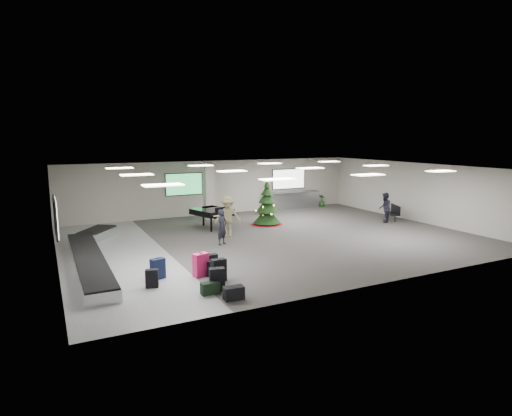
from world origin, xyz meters
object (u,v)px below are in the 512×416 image
bench (393,212)px  potted_plant_left (261,208)px  grand_piano (213,212)px  potted_plant_right (322,201)px  traveler_a (222,227)px  traveler_b (228,216)px  pink_suitcase (201,265)px  christmas_tree (267,209)px  traveler_bench (385,208)px  baggage_carousel (91,254)px  service_counter (291,200)px

bench → potted_plant_left: size_ratio=1.95×
grand_piano → potted_plant_right: grand_piano is taller
traveler_a → traveler_b: bearing=29.0°
pink_suitcase → christmas_tree: 8.93m
traveler_a → potted_plant_right: traveler_a is taller
bench → potted_plant_left: bench is taller
traveler_bench → potted_plant_left: bearing=-89.7°
pink_suitcase → christmas_tree: christmas_tree is taller
christmas_tree → potted_plant_right: 7.12m
bench → traveler_a: size_ratio=0.93×
grand_piano → traveler_a: traveler_a is taller
baggage_carousel → christmas_tree: size_ratio=3.96×
traveler_b → service_counter: bearing=68.0°
traveler_b → grand_piano: bearing=117.9°
traveler_bench → christmas_tree: bearing=-65.0°
grand_piano → traveler_a: size_ratio=1.54×
pink_suitcase → traveler_bench: traveler_bench is taller
service_counter → christmas_tree: size_ratio=1.65×
pink_suitcase → potted_plant_left: size_ratio=1.10×
traveler_b → traveler_bench: 8.86m
grand_piano → traveler_a: 3.52m
service_counter → traveler_b: size_ratio=2.14×
potted_plant_right → traveler_bench: bearing=-91.9°
pink_suitcase → christmas_tree: size_ratio=0.33×
traveler_bench → grand_piano: bearing=-60.6°
traveler_bench → potted_plant_left: 7.12m
baggage_carousel → potted_plant_left: bearing=29.4°
service_counter → potted_plant_right: bearing=-3.7°
service_counter → traveler_b: (-6.70, -5.45, 0.40)m
baggage_carousel → service_counter: size_ratio=2.40×
baggage_carousel → bench: (15.90, 0.82, 0.27)m
potted_plant_left → potted_plant_right: bearing=9.9°
bench → christmas_tree: bearing=-172.7°
baggage_carousel → service_counter: 14.50m
christmas_tree → potted_plant_right: christmas_tree is taller
pink_suitcase → grand_piano: bearing=49.1°
christmas_tree → traveler_bench: christmas_tree is taller
christmas_tree → traveler_a: size_ratio=1.60×
traveler_bench → potted_plant_right: (0.20, 6.10, -0.43)m
grand_piano → traveler_bench: traveler_bench is taller
bench → traveler_b: size_ratio=0.75×
service_counter → traveler_a: 10.13m
grand_piano → bench: (9.73, -2.55, -0.33)m
pink_suitcase → traveler_a: size_ratio=0.53×
service_counter → grand_piano: size_ratio=1.71×
pink_suitcase → traveler_b: 5.86m
grand_piano → bench: grand_piano is taller
baggage_carousel → traveler_bench: size_ratio=5.95×
grand_piano → traveler_bench: bearing=-35.7°
grand_piano → traveler_b: bearing=-108.6°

